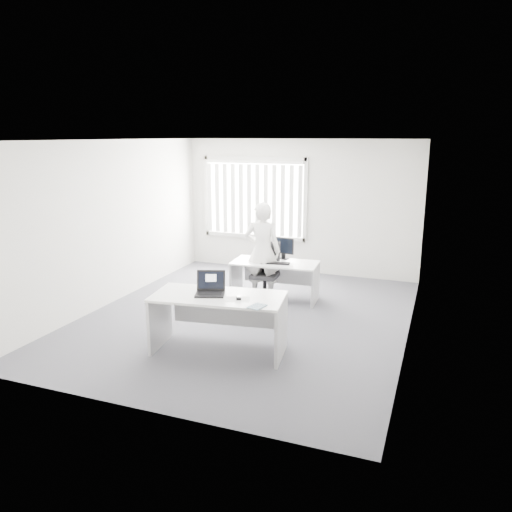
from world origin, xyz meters
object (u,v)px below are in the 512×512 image
at_px(desk_near, 219,311).
at_px(person, 262,251).
at_px(laptop, 210,284).
at_px(monitor, 284,248).
at_px(desk_far, 275,272).
at_px(office_chair, 266,282).

bearing_deg(desk_near, person, 87.50).
bearing_deg(laptop, monitor, 67.11).
xyz_separation_m(desk_near, laptop, (-0.11, -0.03, 0.37)).
xyz_separation_m(person, laptop, (0.11, -2.35, 0.07)).
bearing_deg(monitor, desk_far, -95.16).
bearing_deg(monitor, office_chair, -115.61).
xyz_separation_m(desk_far, laptop, (-0.10, -2.42, 0.46)).
height_order(desk_near, person, person).
xyz_separation_m(desk_far, monitor, (0.07, 0.28, 0.39)).
bearing_deg(laptop, desk_near, -1.39).
bearing_deg(office_chair, desk_near, -88.39).
distance_m(desk_near, desk_far, 2.38).
bearing_deg(desk_far, person, -166.07).
height_order(desk_far, office_chair, office_chair).
bearing_deg(laptop, person, 73.42).
xyz_separation_m(desk_near, desk_far, (-0.01, 2.38, -0.08)).
relative_size(laptop, monitor, 0.97).
relative_size(desk_near, monitor, 4.67).
height_order(office_chair, person, person).
relative_size(office_chair, person, 0.59).
distance_m(desk_near, office_chair, 2.35).
height_order(desk_far, person, person).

